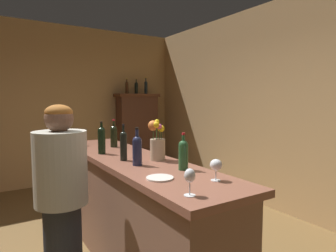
{
  "coord_description": "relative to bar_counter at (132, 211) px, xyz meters",
  "views": [
    {
      "loc": [
        -0.78,
        -2.05,
        1.56
      ],
      "look_at": [
        1.0,
        0.76,
        1.26
      ],
      "focal_mm": 30.75,
      "sensor_mm": 36.0,
      "label": 1
    }
  ],
  "objects": [
    {
      "name": "wine_bottle_chardonnay",
      "position": [
        -0.11,
        -0.09,
        0.65
      ],
      "size": [
        0.06,
        0.06,
        0.32
      ],
      "color": "black",
      "rests_on": "bar_counter"
    },
    {
      "name": "wine_glass_mid",
      "position": [
        -0.18,
        -1.14,
        0.62
      ],
      "size": [
        0.07,
        0.07,
        0.15
      ],
      "color": "white",
      "rests_on": "bar_counter"
    },
    {
      "name": "display_cabinet",
      "position": [
        1.51,
        2.94,
        0.36
      ],
      "size": [
        0.89,
        0.37,
        1.68
      ],
      "color": "#553224",
      "rests_on": "ground"
    },
    {
      "name": "wine_bottle_riesling",
      "position": [
        0.13,
        -0.64,
        0.64
      ],
      "size": [
        0.07,
        0.07,
        0.28
      ],
      "color": "#26522B",
      "rests_on": "bar_counter"
    },
    {
      "name": "cheese_plate",
      "position": [
        -0.15,
        -0.76,
        0.52
      ],
      "size": [
        0.19,
        0.19,
        0.01
      ],
      "primitive_type": "cylinder",
      "color": "white",
      "rests_on": "bar_counter"
    },
    {
      "name": "wine_bottle_pinot",
      "position": [
        -0.17,
        0.32,
        0.66
      ],
      "size": [
        0.07,
        0.07,
        0.32
      ],
      "color": "black",
      "rests_on": "bar_counter"
    },
    {
      "name": "wall_right",
      "position": [
        2.37,
        -0.34,
        0.94
      ],
      "size": [
        0.12,
        7.1,
        2.93
      ],
      "primitive_type": "cube",
      "color": "tan",
      "rests_on": "ground"
    },
    {
      "name": "wine_bottle_syrah",
      "position": [
        -0.1,
        -0.32,
        0.65
      ],
      "size": [
        0.08,
        0.08,
        0.31
      ],
      "color": "#1E223E",
      "rests_on": "bar_counter"
    },
    {
      "name": "display_bottle_center",
      "position": [
        1.72,
        2.94,
        1.31
      ],
      "size": [
        0.07,
        0.07,
        0.34
      ],
      "color": "#1D2A31",
      "rests_on": "display_cabinet"
    },
    {
      "name": "wall_back",
      "position": [
        -0.34,
        3.21,
        0.94
      ],
      "size": [
        5.4,
        0.12,
        2.93
      ],
      "primitive_type": "cube",
      "color": "tan",
      "rests_on": "ground"
    },
    {
      "name": "wine_glass_rear",
      "position": [
        -0.19,
        0.93,
        0.63
      ],
      "size": [
        0.08,
        0.08,
        0.15
      ],
      "color": "white",
      "rests_on": "bar_counter"
    },
    {
      "name": "display_bottle_left",
      "position": [
        1.29,
        2.94,
        1.3
      ],
      "size": [
        0.06,
        0.06,
        0.3
      ],
      "color": "#4D2C17",
      "rests_on": "display_cabinet"
    },
    {
      "name": "wine_glass_front",
      "position": [
        0.14,
        -1.0,
        0.61
      ],
      "size": [
        0.08,
        0.08,
        0.14
      ],
      "color": "white",
      "rests_on": "bar_counter"
    },
    {
      "name": "display_bottle_midleft",
      "position": [
        1.5,
        2.94,
        1.29
      ],
      "size": [
        0.07,
        0.07,
        0.31
      ],
      "color": "black",
      "rests_on": "display_cabinet"
    },
    {
      "name": "wine_bottle_malbec",
      "position": [
        0.09,
        0.64,
        0.65
      ],
      "size": [
        0.08,
        0.08,
        0.31
      ],
      "color": "black",
      "rests_on": "bar_counter"
    },
    {
      "name": "patron_near_entrance",
      "position": [
        -0.66,
        -0.17,
        0.31
      ],
      "size": [
        0.39,
        0.39,
        1.53
      ],
      "rotation": [
        0.0,
        0.0,
        0.4
      ],
      "color": "#262A32",
      "rests_on": "ground"
    },
    {
      "name": "flower_arrangement",
      "position": [
        0.14,
        -0.22,
        0.67
      ],
      "size": [
        0.15,
        0.15,
        0.36
      ],
      "color": "tan",
      "rests_on": "bar_counter"
    },
    {
      "name": "bar_counter",
      "position": [
        0.0,
        0.0,
        0.0
      ],
      "size": [
        0.63,
        2.65,
        1.03
      ],
      "color": "brown",
      "rests_on": "ground"
    }
  ]
}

